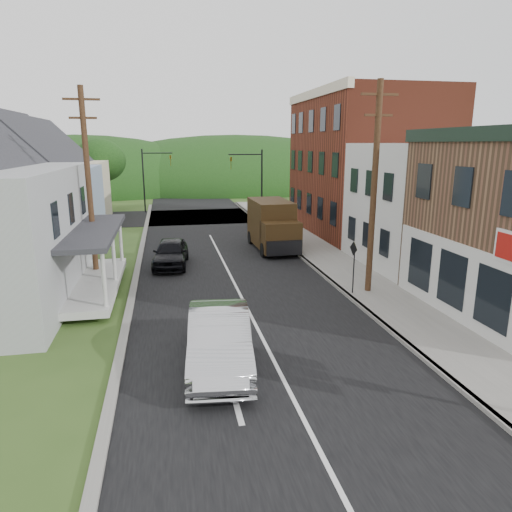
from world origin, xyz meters
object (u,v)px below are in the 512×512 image
delivery_van (273,225)px  warning_sign (354,260)px  silver_sedan (219,339)px  dark_sedan (171,253)px

delivery_van → warning_sign: 9.53m
silver_sedan → delivery_van: 15.57m
delivery_van → warning_sign: (1.36, -9.44, 0.08)m
silver_sedan → warning_sign: 8.35m
silver_sedan → warning_sign: warning_sign is taller
silver_sedan → delivery_van: delivery_van is taller
silver_sedan → delivery_van: bearing=76.6°
warning_sign → silver_sedan: bearing=-146.4°
delivery_van → warning_sign: delivery_van is taller
dark_sedan → warning_sign: 10.16m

